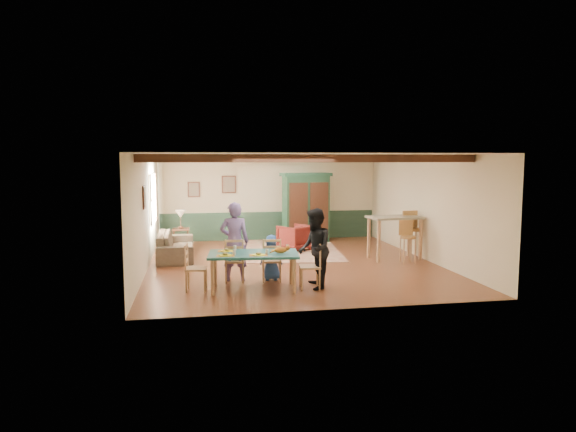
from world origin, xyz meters
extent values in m
plane|color=#592B19|center=(0.00, 0.00, 0.00)|extent=(8.00, 8.00, 0.00)
cube|color=beige|center=(0.00, 4.00, 1.35)|extent=(7.00, 0.02, 2.70)
cube|color=beige|center=(-3.50, 0.00, 1.35)|extent=(0.02, 8.00, 2.70)
cube|color=beige|center=(3.50, 0.00, 1.35)|extent=(0.02, 8.00, 2.70)
cube|color=white|center=(0.00, 0.00, 2.70)|extent=(7.00, 8.00, 0.02)
cube|color=#1E3829|center=(0.00, 3.98, 0.45)|extent=(6.95, 0.03, 0.90)
cube|color=black|center=(0.00, -2.30, 2.61)|extent=(6.95, 0.16, 0.16)
cube|color=black|center=(0.00, 0.40, 2.61)|extent=(6.95, 0.16, 0.16)
cube|color=black|center=(0.00, 3.00, 2.61)|extent=(6.95, 0.16, 0.16)
imported|color=#725998|center=(-1.55, -1.57, 0.85)|extent=(0.66, 0.47, 1.69)
imported|color=black|center=(-0.02, -2.51, 0.81)|extent=(0.69, 0.85, 1.62)
imported|color=#2953A7|center=(-0.77, -1.65, 0.49)|extent=(0.51, 0.36, 0.99)
cube|color=#C0B18B|center=(0.07, 1.93, 0.01)|extent=(3.56, 4.09, 0.01)
cube|color=#163725|center=(1.03, 3.21, 1.09)|extent=(1.60, 0.81, 2.17)
imported|color=#450E0D|center=(0.43, 1.87, 0.37)|extent=(1.10, 1.10, 0.73)
imported|color=#43382A|center=(-2.89, 1.25, 0.34)|extent=(0.93, 2.33, 0.68)
camera|label=1|loc=(-2.34, -12.38, 2.59)|focal=32.00mm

